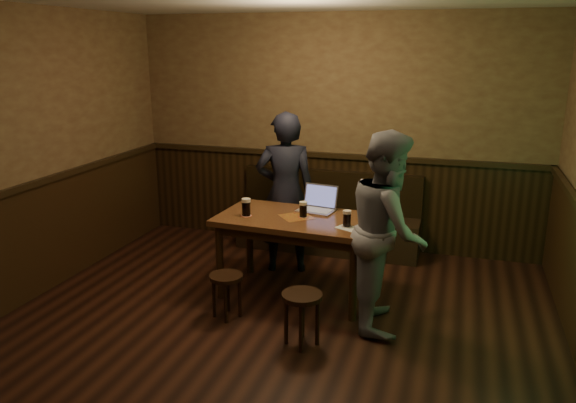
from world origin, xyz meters
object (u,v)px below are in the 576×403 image
(pub_table, at_px, (296,227))
(person_suit, at_px, (285,193))
(pint_left, at_px, (246,207))
(pint_right, at_px, (347,218))
(stool_right, at_px, (302,304))
(pint_mid, at_px, (303,209))
(stool_left, at_px, (226,283))
(bench, at_px, (328,225))
(person_grey, at_px, (388,230))
(laptop, at_px, (318,204))

(pub_table, relative_size, person_suit, 0.89)
(pint_left, height_order, pint_right, pint_left)
(stool_right, bearing_deg, pint_mid, 105.42)
(stool_left, bearing_deg, pub_table, 55.32)
(bench, relative_size, pint_right, 14.09)
(pub_table, xyz_separation_m, stool_right, (0.33, -0.94, -0.34))
(person_suit, height_order, person_grey, person_suit)
(pint_left, xyz_separation_m, person_suit, (0.18, 0.71, -0.02))
(pint_right, xyz_separation_m, laptop, (-0.39, 0.43, -0.01))
(stool_right, height_order, pint_left, pint_left)
(laptop, bearing_deg, person_suit, 154.54)
(pub_table, distance_m, stool_left, 0.90)
(pub_table, bearing_deg, person_grey, -16.57)
(pub_table, relative_size, stool_right, 3.42)
(person_suit, bearing_deg, pint_mid, 105.79)
(bench, xyz_separation_m, person_suit, (-0.30, -0.77, 0.57))
(person_suit, bearing_deg, person_grey, 126.32)
(stool_right, distance_m, person_grey, 0.99)
(laptop, xyz_separation_m, person_grey, (0.79, -0.62, -0.00))
(stool_left, distance_m, pint_mid, 1.03)
(pint_right, bearing_deg, pub_table, 164.08)
(pint_mid, relative_size, person_suit, 0.09)
(stool_left, height_order, pint_right, pint_right)
(pint_right, bearing_deg, pint_left, 177.92)
(pub_table, height_order, pint_left, pint_left)
(pub_table, height_order, person_grey, person_grey)
(pint_left, bearing_deg, stool_right, -45.66)
(stool_left, relative_size, pint_right, 2.67)
(bench, relative_size, pint_mid, 14.04)
(pint_mid, bearing_deg, bench, 92.74)
(pub_table, bearing_deg, pint_mid, 15.38)
(stool_left, bearing_deg, stool_right, -18.60)
(person_grey, bearing_deg, bench, 19.52)
(stool_right, xyz_separation_m, pint_right, (0.20, 0.79, 0.52))
(bench, distance_m, laptop, 1.23)
(laptop, xyz_separation_m, person_suit, (-0.44, 0.31, 0.00))
(pint_left, height_order, person_grey, person_grey)
(stool_left, relative_size, person_grey, 0.24)
(stool_left, xyz_separation_m, person_suit, (0.16, 1.26, 0.55))
(pub_table, distance_m, pint_right, 0.58)
(stool_right, relative_size, person_suit, 0.26)
(bench, distance_m, pint_mid, 1.47)
(pub_table, xyz_separation_m, stool_left, (-0.46, -0.67, -0.37))
(pint_right, bearing_deg, person_suit, 138.12)
(bench, relative_size, person_suit, 1.25)
(stool_right, relative_size, pint_right, 2.94)
(pint_right, bearing_deg, person_grey, -25.46)
(pub_table, height_order, stool_left, pub_table)
(stool_right, distance_m, pint_right, 0.97)
(pub_table, xyz_separation_m, person_suit, (-0.30, 0.59, 0.18))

